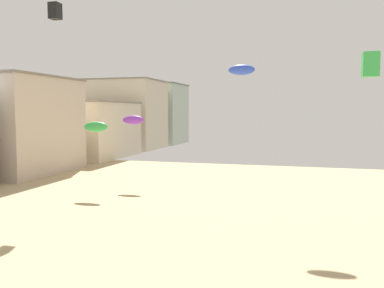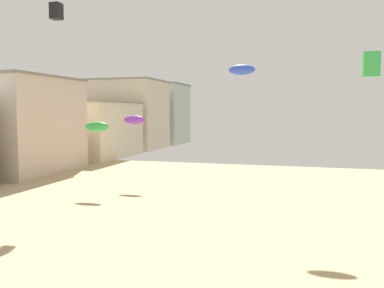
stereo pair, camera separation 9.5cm
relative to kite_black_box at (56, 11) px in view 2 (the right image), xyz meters
The scene contains 9 objects.
boardwalk_hotel_mid 24.61m from the kite_black_box, 142.15° to the left, with size 16.30×14.99×12.58m.
boardwalk_hotel_far 38.94m from the kite_black_box, 118.35° to the left, with size 16.71×16.99×9.78m.
boardwalk_hotel_distant 53.65m from the kite_black_box, 109.49° to the left, with size 16.86×13.77×14.77m.
boardwalk_hotel_furthest 67.92m from the kite_black_box, 105.18° to the left, with size 17.93×13.54×14.89m.
kite_black_box is the anchor object (origin of this frame).
kite_green_box 26.32m from the kite_black_box, 19.59° to the right, with size 0.79×0.79×1.24m.
kite_blue_parafoil 21.89m from the kite_black_box, 31.25° to the right, with size 1.32×0.37×0.51m.
kite_green_parafoil 11.12m from the kite_black_box, 75.13° to the left, with size 2.56×0.71×1.00m.
kite_purple_parafoil 13.57m from the kite_black_box, 71.32° to the left, with size 2.44×0.68×0.95m.
Camera 2 is at (8.81, -0.53, 8.03)m, focal length 37.89 mm.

